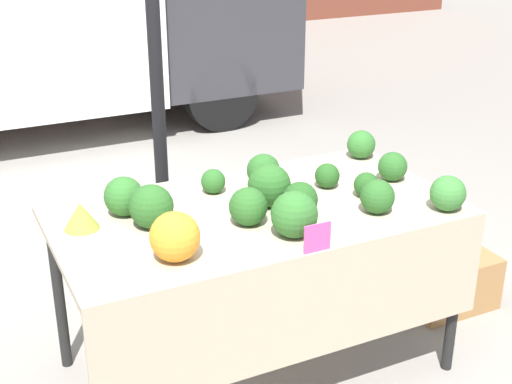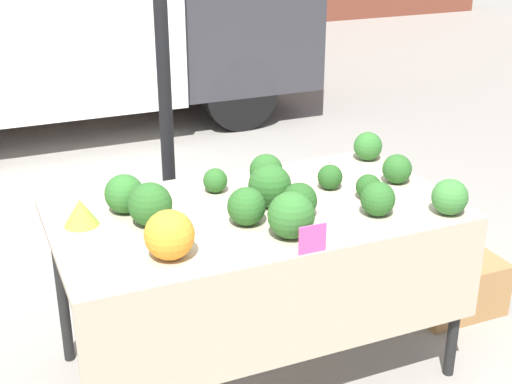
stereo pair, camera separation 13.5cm
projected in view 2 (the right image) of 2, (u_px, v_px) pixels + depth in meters
name	position (u px, v px, depth m)	size (l,w,h in m)	color
ground_plane	(256.00, 366.00, 3.40)	(40.00, 40.00, 0.00)	gray
tent_pole	(163.00, 52.00, 3.54)	(0.07, 0.07, 2.70)	black
market_table	(262.00, 236.00, 3.06)	(1.73, 0.93, 0.82)	tan
orange_cauliflower	(169.00, 235.00, 2.63)	(0.19, 0.19, 0.19)	orange
romanesco_head	(81.00, 212.00, 2.91)	(0.14, 0.14, 0.11)	#93B238
broccoli_head_0	(270.00, 186.00, 3.07)	(0.19, 0.19, 0.19)	#285B23
broccoli_head_1	(246.00, 206.00, 2.91)	(0.16, 0.16, 0.16)	#285B23
broccoli_head_2	(378.00, 199.00, 2.99)	(0.15, 0.15, 0.15)	#285B23
broccoli_head_3	(299.00, 200.00, 2.97)	(0.15, 0.15, 0.15)	#23511E
broccoli_head_4	(266.00, 171.00, 3.28)	(0.16, 0.16, 0.16)	#285B23
broccoli_head_5	(368.00, 146.00, 3.61)	(0.14, 0.14, 0.14)	#2D6628
broccoli_head_6	(397.00, 169.00, 3.33)	(0.14, 0.14, 0.14)	#285B23
broccoli_head_7	(450.00, 197.00, 3.00)	(0.15, 0.15, 0.15)	#387533
broccoli_head_8	(215.00, 180.00, 3.23)	(0.11, 0.11, 0.11)	#285B23
broccoli_head_9	(150.00, 204.00, 2.90)	(0.18, 0.18, 0.18)	#285B23
broccoli_head_10	(291.00, 215.00, 2.80)	(0.19, 0.19, 0.19)	#2D6628
broccoli_head_11	(368.00, 187.00, 3.16)	(0.11, 0.11, 0.11)	#23511E
broccoli_head_12	(124.00, 194.00, 3.02)	(0.17, 0.17, 0.17)	#2D6628
broccoli_head_13	(330.00, 177.00, 3.27)	(0.12, 0.12, 0.12)	#23511E
price_sign	(312.00, 239.00, 2.68)	(0.11, 0.01, 0.12)	#EF4793
produce_crate	(454.00, 284.00, 3.81)	(0.47, 0.36, 0.29)	#9E7042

